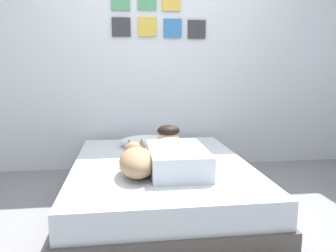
# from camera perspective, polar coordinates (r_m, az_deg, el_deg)

# --- Properties ---
(ground_plane) EXTENTS (12.79, 12.79, 0.00)m
(ground_plane) POSITION_cam_1_polar(r_m,az_deg,el_deg) (2.57, 2.21, -16.01)
(ground_plane) COLOR gray
(back_wall) EXTENTS (4.39, 0.12, 2.50)m
(back_wall) POSITION_cam_1_polar(r_m,az_deg,el_deg) (3.79, -1.59, 11.84)
(back_wall) COLOR silver
(back_wall) RESTS_ON ground
(bed) EXTENTS (1.46, 1.94, 0.35)m
(bed) POSITION_cam_1_polar(r_m,az_deg,el_deg) (2.84, -1.24, -9.60)
(bed) COLOR #4C4742
(bed) RESTS_ON ground
(pillow) EXTENTS (0.52, 0.32, 0.11)m
(pillow) POSITION_cam_1_polar(r_m,az_deg,el_deg) (3.31, -3.81, -2.59)
(pillow) COLOR silver
(pillow) RESTS_ON bed
(person_lying) EXTENTS (0.43, 0.92, 0.27)m
(person_lying) POSITION_cam_1_polar(r_m,az_deg,el_deg) (2.64, 1.12, -4.66)
(person_lying) COLOR silver
(person_lying) RESTS_ON bed
(dog) EXTENTS (0.26, 0.57, 0.21)m
(dog) POSITION_cam_1_polar(r_m,az_deg,el_deg) (2.45, -5.38, -5.91)
(dog) COLOR #9E7A56
(dog) RESTS_ON bed
(coffee_cup) EXTENTS (0.12, 0.09, 0.07)m
(coffee_cup) POSITION_cam_1_polar(r_m,az_deg,el_deg) (3.10, -0.61, -3.76)
(coffee_cup) COLOR #D84C47
(coffee_cup) RESTS_ON bed
(cell_phone) EXTENTS (0.07, 0.14, 0.01)m
(cell_phone) POSITION_cam_1_polar(r_m,az_deg,el_deg) (2.73, 4.46, -6.42)
(cell_phone) COLOR black
(cell_phone) RESTS_ON bed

